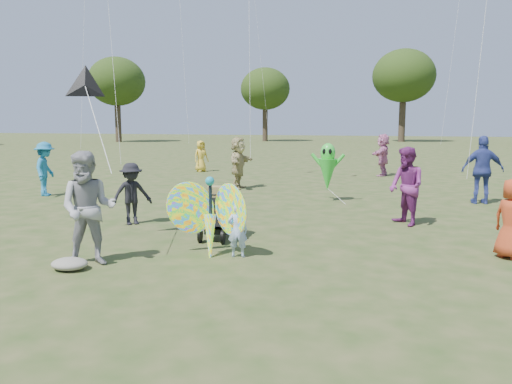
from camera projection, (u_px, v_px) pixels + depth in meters
ground at (241, 276)px, 7.70m from camera, size 160.00×160.00×0.00m
child_girl at (238, 230)px, 8.72m from camera, size 0.39×0.29×0.96m
adult_man at (88, 209)px, 8.18m from camera, size 1.11×1.00×1.90m
grey_bag at (70, 264)px, 8.02m from camera, size 0.60×0.49×0.19m
crowd_a at (512, 219)px, 8.60m from camera, size 0.80×0.80×1.40m
crowd_b at (132, 194)px, 11.48m from camera, size 1.03×1.03×1.43m
crowd_c at (483, 170)px, 14.36m from camera, size 1.21×0.63×1.97m
crowd_d at (238, 163)px, 17.65m from camera, size 0.60×1.72×1.84m
crowd_e at (406, 186)px, 11.36m from camera, size 1.06×1.11×1.81m
crowd_g at (201, 156)px, 23.70m from camera, size 0.81×0.86×1.48m
crowd_i at (45, 169)px, 15.93m from camera, size 1.00×1.27×1.73m
crowd_j at (383, 155)px, 21.80m from camera, size 0.89×1.79×1.84m
jogging_stroller at (218, 209)px, 10.06m from camera, size 0.60×1.09×1.09m
butterfly_kite at (210, 217)px, 8.83m from camera, size 1.74×0.75×1.61m
delta_kite_rig at (85, 86)px, 9.37m from camera, size 1.73×1.53×1.92m
alien_kite at (328, 169)px, 14.80m from camera, size 1.12×0.69×1.74m
tree_line at (421, 75)px, 48.42m from camera, size 91.78×33.60×10.79m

